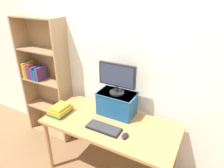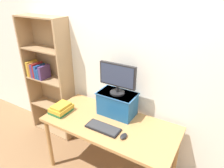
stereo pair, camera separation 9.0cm
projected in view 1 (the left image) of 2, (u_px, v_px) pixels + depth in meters
name	position (u px, v px, depth m)	size (l,w,h in m)	color
back_wall	(128.00, 68.00, 2.45)	(7.00, 0.08, 2.60)	silver
desk	(110.00, 128.00, 2.35)	(1.56, 0.72, 0.78)	#B7844C
bookshelf_unit	(45.00, 79.00, 3.03)	(0.77, 0.28, 1.86)	tan
riser_box	(117.00, 103.00, 2.42)	(0.46, 0.28, 0.29)	#195189
computer_monitor	(117.00, 77.00, 2.28)	(0.45, 0.18, 0.37)	black
keyboard	(104.00, 128.00, 2.20)	(0.39, 0.16, 0.02)	black
computer_mouse	(125.00, 136.00, 2.08)	(0.06, 0.10, 0.04)	black
book_stack	(60.00, 110.00, 2.47)	(0.21, 0.26, 0.11)	#236B38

